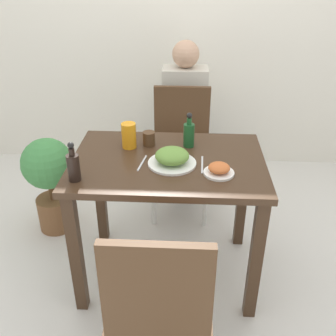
{
  "coord_description": "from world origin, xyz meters",
  "views": [
    {
      "loc": [
        0.1,
        -1.81,
        1.73
      ],
      "look_at": [
        0.0,
        0.0,
        0.72
      ],
      "focal_mm": 42.0,
      "sensor_mm": 36.0,
      "label": 1
    }
  ],
  "objects_px": {
    "drink_cup": "(149,139)",
    "person_figure": "(184,117)",
    "sauce_bottle": "(73,166)",
    "condiment_bottle": "(189,134)",
    "chair_far": "(181,144)",
    "food_plate": "(172,158)",
    "potted_plant_left": "(49,177)",
    "chair_near": "(160,302)",
    "juice_glass": "(129,135)",
    "side_plate": "(219,170)"
  },
  "relations": [
    {
      "from": "drink_cup",
      "to": "person_figure",
      "type": "xyz_separation_m",
      "value": [
        0.19,
        0.92,
        -0.23
      ]
    },
    {
      "from": "sauce_bottle",
      "to": "condiment_bottle",
      "type": "height_order",
      "value": "same"
    },
    {
      "from": "chair_far",
      "to": "food_plate",
      "type": "relative_size",
      "value": 3.65
    },
    {
      "from": "potted_plant_left",
      "to": "chair_far",
      "type": "bearing_deg",
      "value": 21.26
    },
    {
      "from": "chair_near",
      "to": "drink_cup",
      "type": "height_order",
      "value": "chair_near"
    },
    {
      "from": "sauce_bottle",
      "to": "drink_cup",
      "type": "bearing_deg",
      "value": 51.81
    },
    {
      "from": "food_plate",
      "to": "juice_glass",
      "type": "distance_m",
      "value": 0.31
    },
    {
      "from": "sauce_bottle",
      "to": "condiment_bottle",
      "type": "distance_m",
      "value": 0.67
    },
    {
      "from": "chair_far",
      "to": "person_figure",
      "type": "height_order",
      "value": "person_figure"
    },
    {
      "from": "drink_cup",
      "to": "juice_glass",
      "type": "height_order",
      "value": "juice_glass"
    },
    {
      "from": "side_plate",
      "to": "chair_far",
      "type": "bearing_deg",
      "value": 103.08
    },
    {
      "from": "side_plate",
      "to": "chair_near",
      "type": "bearing_deg",
      "value": -113.46
    },
    {
      "from": "chair_far",
      "to": "condiment_bottle",
      "type": "xyz_separation_m",
      "value": [
        0.05,
        -0.57,
        0.34
      ]
    },
    {
      "from": "side_plate",
      "to": "juice_glass",
      "type": "distance_m",
      "value": 0.55
    },
    {
      "from": "side_plate",
      "to": "person_figure",
      "type": "xyz_separation_m",
      "value": [
        -0.19,
        1.23,
        -0.22
      ]
    },
    {
      "from": "side_plate",
      "to": "condiment_bottle",
      "type": "xyz_separation_m",
      "value": [
        -0.15,
        0.3,
        0.05
      ]
    },
    {
      "from": "chair_far",
      "to": "sauce_bottle",
      "type": "distance_m",
      "value": 1.13
    },
    {
      "from": "juice_glass",
      "to": "condiment_bottle",
      "type": "relative_size",
      "value": 0.71
    },
    {
      "from": "side_plate",
      "to": "sauce_bottle",
      "type": "xyz_separation_m",
      "value": [
        -0.69,
        -0.09,
        0.05
      ]
    },
    {
      "from": "food_plate",
      "to": "drink_cup",
      "type": "relative_size",
      "value": 3.16
    },
    {
      "from": "side_plate",
      "to": "condiment_bottle",
      "type": "distance_m",
      "value": 0.34
    },
    {
      "from": "chair_far",
      "to": "person_figure",
      "type": "xyz_separation_m",
      "value": [
        0.02,
        0.36,
        0.07
      ]
    },
    {
      "from": "food_plate",
      "to": "side_plate",
      "type": "height_order",
      "value": "food_plate"
    },
    {
      "from": "food_plate",
      "to": "drink_cup",
      "type": "distance_m",
      "value": 0.26
    },
    {
      "from": "juice_glass",
      "to": "chair_near",
      "type": "bearing_deg",
      "value": -75.02
    },
    {
      "from": "potted_plant_left",
      "to": "person_figure",
      "type": "height_order",
      "value": "person_figure"
    },
    {
      "from": "side_plate",
      "to": "sauce_bottle",
      "type": "height_order",
      "value": "sauce_bottle"
    },
    {
      "from": "chair_near",
      "to": "condiment_bottle",
      "type": "bearing_deg",
      "value": -96.5
    },
    {
      "from": "sauce_bottle",
      "to": "condiment_bottle",
      "type": "relative_size",
      "value": 1.0
    },
    {
      "from": "side_plate",
      "to": "person_figure",
      "type": "bearing_deg",
      "value": 98.61
    },
    {
      "from": "side_plate",
      "to": "condiment_bottle",
      "type": "bearing_deg",
      "value": 116.27
    },
    {
      "from": "chair_far",
      "to": "juice_glass",
      "type": "bearing_deg",
      "value": -114.8
    },
    {
      "from": "potted_plant_left",
      "to": "juice_glass",
      "type": "bearing_deg",
      "value": -23.67
    },
    {
      "from": "chair_near",
      "to": "person_figure",
      "type": "xyz_separation_m",
      "value": [
        0.06,
        1.8,
        0.07
      ]
    },
    {
      "from": "drink_cup",
      "to": "person_figure",
      "type": "height_order",
      "value": "person_figure"
    },
    {
      "from": "chair_far",
      "to": "potted_plant_left",
      "type": "relative_size",
      "value": 1.33
    },
    {
      "from": "food_plate",
      "to": "side_plate",
      "type": "bearing_deg",
      "value": -20.58
    },
    {
      "from": "person_figure",
      "to": "potted_plant_left",
      "type": "bearing_deg",
      "value": -141.86
    },
    {
      "from": "chair_far",
      "to": "condiment_bottle",
      "type": "bearing_deg",
      "value": -84.73
    },
    {
      "from": "chair_near",
      "to": "side_plate",
      "type": "distance_m",
      "value": 0.69
    },
    {
      "from": "side_plate",
      "to": "person_figure",
      "type": "relative_size",
      "value": 0.13
    },
    {
      "from": "food_plate",
      "to": "juice_glass",
      "type": "bearing_deg",
      "value": 142.74
    },
    {
      "from": "chair_far",
      "to": "person_figure",
      "type": "relative_size",
      "value": 0.77
    },
    {
      "from": "side_plate",
      "to": "food_plate",
      "type": "bearing_deg",
      "value": 159.42
    },
    {
      "from": "juice_glass",
      "to": "drink_cup",
      "type": "bearing_deg",
      "value": 17.2
    },
    {
      "from": "chair_far",
      "to": "chair_near",
      "type": "bearing_deg",
      "value": -91.9
    },
    {
      "from": "chair_far",
      "to": "food_plate",
      "type": "xyz_separation_m",
      "value": [
        -0.03,
        -0.78,
        0.3
      ]
    },
    {
      "from": "juice_glass",
      "to": "sauce_bottle",
      "type": "distance_m",
      "value": 0.42
    },
    {
      "from": "food_plate",
      "to": "person_figure",
      "type": "height_order",
      "value": "person_figure"
    },
    {
      "from": "chair_near",
      "to": "condiment_bottle",
      "type": "xyz_separation_m",
      "value": [
        0.1,
        0.88,
        0.34
      ]
    }
  ]
}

